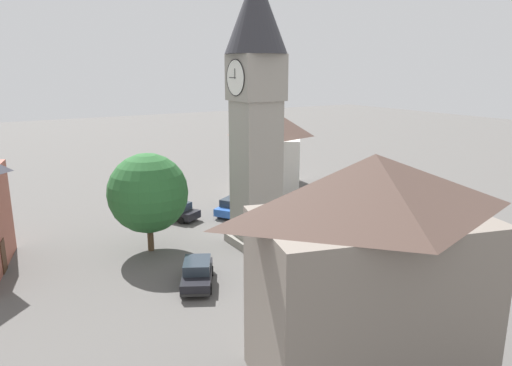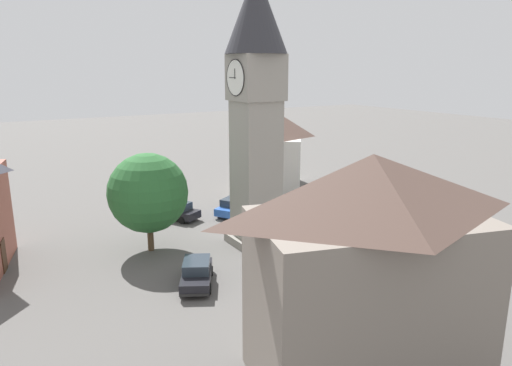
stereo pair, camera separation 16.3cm
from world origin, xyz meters
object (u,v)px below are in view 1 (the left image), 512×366
object	(u,v)px
building_terrace_right	(270,148)
clock_tower	(256,90)
car_silver_kerb	(234,206)
building_shop_left	(368,271)
tree	(148,193)
pedestrian	(337,222)
car_red_corner	(425,248)
car_white_side	(197,273)
car_blue_kerb	(176,211)

from	to	relation	value
building_terrace_right	clock_tower	bearing A→B (deg)	143.53
car_silver_kerb	building_shop_left	world-z (taller)	building_shop_left
clock_tower	tree	xyz separation A→B (m)	(2.71, 7.16, -7.03)
tree	pedestrian	bearing A→B (deg)	-108.10
car_silver_kerb	car_red_corner	xyz separation A→B (m)	(-15.59, -6.41, 0.00)
car_red_corner	pedestrian	size ratio (longest dim) A/B	2.53
car_white_side	car_blue_kerb	bearing A→B (deg)	-16.38
clock_tower	car_blue_kerb	world-z (taller)	clock_tower
pedestrian	building_terrace_right	size ratio (longest dim) A/B	0.16
car_white_side	building_shop_left	distance (m)	12.64
car_silver_kerb	clock_tower	bearing A→B (deg)	164.53
car_blue_kerb	car_silver_kerb	xyz separation A→B (m)	(-1.38, -4.88, 0.00)
car_white_side	tree	distance (m)	7.65
car_red_corner	building_terrace_right	size ratio (longest dim) A/B	0.40
car_blue_kerb	tree	distance (m)	7.97
car_red_corner	building_terrace_right	world-z (taller)	building_terrace_right
car_white_side	pedestrian	xyz separation A→B (m)	(2.37, -12.96, 0.25)
car_white_side	building_shop_left	world-z (taller)	building_shop_left
pedestrian	building_shop_left	bearing A→B (deg)	142.73
tree	building_shop_left	bearing A→B (deg)	-171.47
car_silver_kerb	car_red_corner	world-z (taller)	same
car_silver_kerb	building_shop_left	bearing A→B (deg)	164.51
clock_tower	building_shop_left	xyz separation A→B (m)	(-15.81, 4.38, -6.38)
clock_tower	building_terrace_right	xyz separation A→B (m)	(13.40, -9.90, -6.90)
clock_tower	building_terrace_right	bearing A→B (deg)	-36.47
car_blue_kerb	car_silver_kerb	size ratio (longest dim) A/B	1.01
car_red_corner	car_blue_kerb	bearing A→B (deg)	33.66
pedestrian	car_blue_kerb	bearing A→B (deg)	42.29
car_blue_kerb	tree	size ratio (longest dim) A/B	0.63
car_white_side	pedestrian	size ratio (longest dim) A/B	2.62
car_red_corner	car_silver_kerb	bearing A→B (deg)	22.36
car_blue_kerb	car_red_corner	size ratio (longest dim) A/B	1.04
car_blue_kerb	building_shop_left	world-z (taller)	building_shop_left
car_red_corner	building_shop_left	xyz separation A→B (m)	(-7.33, 12.76, 4.14)
car_white_side	building_shop_left	xyz separation A→B (m)	(-11.74, -2.22, 4.14)
clock_tower	pedestrian	xyz separation A→B (m)	(-1.71, -6.35, -10.27)
car_blue_kerb	pedestrian	distance (m)	13.77
car_red_corner	tree	xyz separation A→B (m)	(11.19, 15.54, 3.49)
car_blue_kerb	car_white_side	world-z (taller)	same
car_red_corner	building_shop_left	size ratio (longest dim) A/B	0.41
building_shop_left	tree	bearing A→B (deg)	8.53
car_blue_kerb	building_terrace_right	size ratio (longest dim) A/B	0.41
car_red_corner	building_terrace_right	distance (m)	22.23
car_red_corner	clock_tower	bearing A→B (deg)	44.64
car_white_side	pedestrian	world-z (taller)	pedestrian
car_silver_kerb	car_white_side	size ratio (longest dim) A/B	0.99
car_red_corner	pedestrian	xyz separation A→B (m)	(6.78, 2.03, 0.25)
car_silver_kerb	car_red_corner	distance (m)	16.85
clock_tower	car_white_side	bearing A→B (deg)	121.68
car_white_side	tree	xyz separation A→B (m)	(6.79, 0.55, 3.49)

